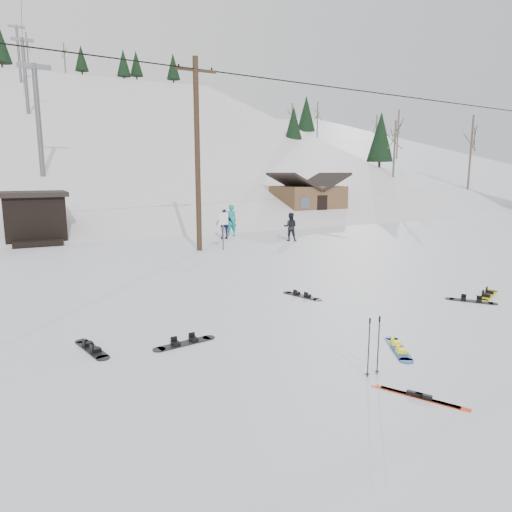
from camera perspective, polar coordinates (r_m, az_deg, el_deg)
name	(u,v)px	position (r m, az deg, el deg)	size (l,w,h in m)	color
ground	(348,360)	(9.71, 11.44, -12.67)	(200.00, 200.00, 0.00)	silver
ski_slope	(77,295)	(64.14, -21.47, -4.58)	(60.00, 75.00, 45.00)	silver
ridge_right	(336,267)	(73.25, 9.95, -1.40)	(34.00, 85.00, 36.00)	silver
treeline_right	(362,201)	(64.37, 13.16, 6.77)	(20.00, 60.00, 10.00)	black
treeline_crest	(53,193)	(93.16, -24.04, 7.19)	(50.00, 6.00, 10.00)	black
utility_pole	(197,153)	(22.29, -7.34, 12.66)	(2.00, 0.26, 9.00)	#3A2819
trail_sign	(223,224)	(22.43, -4.12, 3.98)	(0.50, 0.09, 1.85)	#595B60
lift_hut	(35,217)	(27.96, -25.92, 4.42)	(3.40, 4.10, 2.75)	black
lift_tower_near	(38,114)	(37.17, -25.60, 15.73)	(2.20, 0.36, 8.00)	#595B60
lift_tower_mid	(25,72)	(57.91, -26.91, 19.86)	(2.20, 0.36, 8.00)	#595B60
lift_tower_far	(19,51)	(78.80, -27.56, 21.81)	(2.20, 0.36, 8.00)	#595B60
cabin	(308,201)	(37.26, 6.48, 6.81)	(5.39, 4.40, 3.77)	brown
hero_snowboard	(398,348)	(10.51, 17.38, -10.97)	(0.91, 1.37, 0.11)	#1A44AD
hero_skis	(419,396)	(8.56, 19.71, -16.20)	(0.87, 1.48, 0.09)	#BC3413
ski_poles	(374,346)	(8.93, 14.48, -10.82)	(0.32, 0.08, 1.15)	black
board_scatter_a	(185,343)	(10.47, -8.90, -10.67)	(1.50, 0.46, 0.11)	black
board_scatter_b	(92,349)	(10.64, -19.84, -10.84)	(0.56, 1.48, 0.11)	black
board_scatter_d	(471,301)	(15.00, 25.30, -5.08)	(0.96, 1.21, 0.10)	black
board_scatter_e	(488,295)	(15.90, 26.99, -4.36)	(1.59, 0.91, 0.12)	yellow
board_scatter_f	(302,296)	(14.20, 5.77, -4.94)	(0.65, 1.39, 0.10)	black
skier_teal	(231,220)	(27.39, -3.16, 4.46)	(0.69, 0.45, 1.89)	#0D8B82
skier_dark	(290,227)	(25.54, 4.32, 3.66)	(0.76, 0.60, 1.57)	black
skier_pink	(294,211)	(35.80, 4.77, 5.69)	(1.10, 0.63, 1.71)	#BF4375
skier_navy	(225,224)	(26.23, -3.93, 3.98)	(1.00, 0.42, 1.70)	#1F1D49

